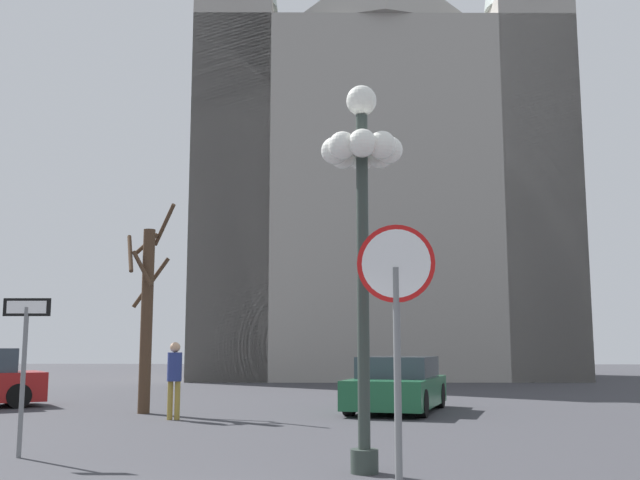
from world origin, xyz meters
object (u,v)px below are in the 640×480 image
object	(u,v)px
cathedral	(378,166)
pedestrian_walking	(174,373)
stop_sign	(396,301)
one_way_arrow_sign	(24,353)
street_lamp	(362,186)
bare_tree	(147,311)
parked_car_near_green	(397,385)

from	to	relation	value
cathedral	pedestrian_walking	size ratio (longest dim) A/B	21.45
stop_sign	one_way_arrow_sign	distance (m)	6.06
cathedral	one_way_arrow_sign	xyz separation A→B (m)	(-6.34, -27.04, -9.51)
stop_sign	street_lamp	xyz separation A→B (m)	(-0.34, 1.67, 1.66)
one_way_arrow_sign	bare_tree	world-z (taller)	bare_tree
stop_sign	parked_car_near_green	distance (m)	10.78
stop_sign	bare_tree	size ratio (longest dim) A/B	0.57
one_way_arrow_sign	cathedral	bearing A→B (deg)	76.81
street_lamp	pedestrian_walking	size ratio (longest dim) A/B	3.05
stop_sign	parked_car_near_green	size ratio (longest dim) A/B	0.65
cathedral	one_way_arrow_sign	size ratio (longest dim) A/B	15.65
street_lamp	stop_sign	bearing A→B (deg)	-78.64
street_lamp	pedestrian_walking	world-z (taller)	street_lamp
parked_car_near_green	stop_sign	bearing A→B (deg)	-93.48
stop_sign	one_way_arrow_sign	xyz separation A→B (m)	(-5.36, 2.78, -0.58)
cathedral	one_way_arrow_sign	bearing A→B (deg)	-103.19
cathedral	stop_sign	distance (m)	31.14
stop_sign	street_lamp	bearing A→B (deg)	101.36
one_way_arrow_sign	stop_sign	bearing A→B (deg)	-27.42
parked_car_near_green	cathedral	bearing A→B (deg)	89.01
cathedral	bare_tree	world-z (taller)	cathedral
one_way_arrow_sign	parked_car_near_green	distance (m)	9.95
one_way_arrow_sign	pedestrian_walking	size ratio (longest dim) A/B	1.37
street_lamp	parked_car_near_green	bearing A→B (deg)	83.75
street_lamp	parked_car_near_green	size ratio (longest dim) A/B	1.15
stop_sign	bare_tree	xyz separation A→B (m)	(-5.52, 9.86, 0.37)
stop_sign	pedestrian_walking	distance (m)	9.50
one_way_arrow_sign	street_lamp	size ratio (longest dim) A/B	0.45
street_lamp	pedestrian_walking	xyz separation A→B (m)	(-4.09, 6.67, -2.73)
parked_car_near_green	street_lamp	bearing A→B (deg)	-96.25
bare_tree	parked_car_near_green	world-z (taller)	bare_tree
pedestrian_walking	stop_sign	bearing A→B (deg)	-62.06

